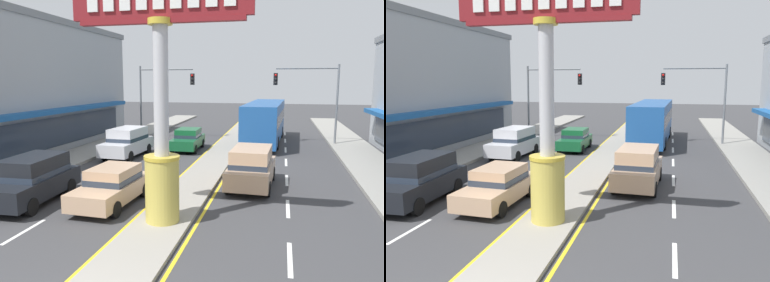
# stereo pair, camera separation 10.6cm
# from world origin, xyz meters

# --- Properties ---
(median_strip) EXTENTS (1.96, 52.00, 0.14)m
(median_strip) POSITION_xyz_m (0.00, 18.00, 0.07)
(median_strip) COLOR gray
(median_strip) RESTS_ON ground
(sidewalk_left) EXTENTS (2.98, 60.00, 0.18)m
(sidewalk_left) POSITION_xyz_m (-9.07, 16.00, 0.09)
(sidewalk_left) COLOR gray
(sidewalk_left) RESTS_ON ground
(sidewalk_right) EXTENTS (2.98, 60.00, 0.18)m
(sidewalk_right) POSITION_xyz_m (9.07, 16.00, 0.09)
(sidewalk_right) COLOR gray
(sidewalk_right) RESTS_ON ground
(lane_markings) EXTENTS (8.70, 52.00, 0.01)m
(lane_markings) POSITION_xyz_m (-0.00, 16.65, 0.00)
(lane_markings) COLOR silver
(lane_markings) RESTS_ON ground
(district_sign) EXTENTS (6.01, 1.23, 8.09)m
(district_sign) POSITION_xyz_m (0.00, 6.46, 4.06)
(district_sign) COLOR gold
(district_sign) RESTS_ON median_strip
(storefront_left) EXTENTS (9.48, 23.52, 9.26)m
(storefront_left) POSITION_xyz_m (-15.34, 17.55, 4.63)
(storefront_left) COLOR #999EA3
(storefront_left) RESTS_ON ground
(traffic_light_left_side) EXTENTS (4.86, 0.46, 6.20)m
(traffic_light_left_side) POSITION_xyz_m (-6.22, 25.45, 4.25)
(traffic_light_left_side) COLOR slate
(traffic_light_left_side) RESTS_ON ground
(traffic_light_right_side) EXTENTS (4.86, 0.46, 6.20)m
(traffic_light_right_side) POSITION_xyz_m (6.22, 25.11, 4.25)
(traffic_light_right_side) COLOR slate
(traffic_light_right_side) RESTS_ON ground
(bus_near_right_lane) EXTENTS (3.02, 11.30, 3.26)m
(bus_near_right_lane) POSITION_xyz_m (2.63, 25.22, 1.87)
(bus_near_right_lane) COLOR #1E5199
(bus_near_right_lane) RESTS_ON ground
(sedan_far_right_lane) EXTENTS (1.99, 4.38, 1.53)m
(sedan_far_right_lane) POSITION_xyz_m (-2.63, 8.12, 0.79)
(sedan_far_right_lane) COLOR tan
(sedan_far_right_lane) RESTS_ON ground
(suv_near_left_lane) EXTENTS (2.16, 4.70, 1.90)m
(suv_near_left_lane) POSITION_xyz_m (-5.93, 17.49, 0.98)
(suv_near_left_lane) COLOR silver
(suv_near_left_lane) RESTS_ON ground
(suv_mid_left_lane) EXTENTS (2.12, 4.68, 1.90)m
(suv_mid_left_lane) POSITION_xyz_m (2.63, 11.96, 0.98)
(suv_mid_left_lane) COLOR tan
(suv_mid_left_lane) RESTS_ON ground
(suv_far_left_oncoming) EXTENTS (2.09, 4.66, 1.90)m
(suv_far_left_oncoming) POSITION_xyz_m (-5.93, 7.65, 0.98)
(suv_far_left_oncoming) COLOR black
(suv_far_left_oncoming) RESTS_ON ground
(sedan_kerb_right) EXTENTS (1.90, 4.33, 1.53)m
(sedan_kerb_right) POSITION_xyz_m (-2.63, 20.82, 0.79)
(sedan_kerb_right) COLOR #14562D
(sedan_kerb_right) RESTS_ON ground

